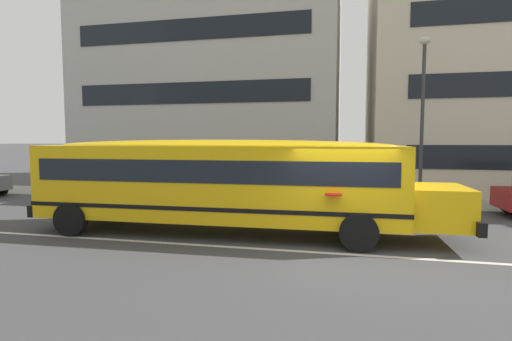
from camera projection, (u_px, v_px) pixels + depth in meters
The scene contains 6 objects.
ground_plane at pixel (343, 254), 9.37m from camera, with size 400.00×400.00×0.00m, color #424244.
sidewalk_far at pixel (344, 200), 17.55m from camera, with size 120.00×3.00×0.01m, color gray.
lane_centreline at pixel (343, 254), 9.37m from camera, with size 110.00×0.16×0.01m, color silver.
school_bus at pixel (225, 178), 11.34m from camera, with size 12.21×2.90×2.72m.
street_lamp at pixel (423, 100), 15.86m from camera, with size 0.44×0.44×6.80m.
apartment_block_far_left at pixel (223, 79), 25.88m from camera, with size 14.92×11.68×13.30m.
Camera 1 is at (0.00, -9.41, 2.73)m, focal length 27.64 mm.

